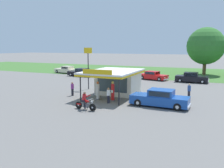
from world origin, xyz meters
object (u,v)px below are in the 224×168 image
Objects in this scene: parked_car_back_row_left at (66,70)px; gas_pump_offside at (113,92)px; parked_car_back_row_centre_right at (153,76)px; bystander_chatting_near_pumps at (72,89)px; featured_classic_sedan at (160,99)px; bystander_admiring_sedan at (189,91)px; gas_pump_nearside at (98,91)px; bystander_standing_back_lot at (108,95)px; parked_car_back_row_centre at (81,73)px; parked_car_back_row_far_right at (118,73)px; bystander_leaning_by_kiosk at (128,78)px; motorcycle_with_rider at (85,102)px; parked_car_second_row_spare at (192,78)px; roadside_pole_sign at (88,61)px.

gas_pump_offside is at bearing -45.21° from parked_car_back_row_left.
bystander_chatting_near_pumps reaches higher than parked_car_back_row_centre_right.
featured_classic_sedan is 3.40× the size of bystander_admiring_sedan.
gas_pump_nearside is 1.25× the size of bystander_standing_back_lot.
gas_pump_nearside reaches higher than parked_car_back_row_centre.
parked_car_back_row_far_right is (-5.10, 17.60, -0.18)m from gas_pump_nearside.
gas_pump_nearside reaches higher than featured_classic_sedan.
parked_car_back_row_centre_right is 3.35× the size of bystander_chatting_near_pumps.
gas_pump_offside is 1.30× the size of bystander_leaning_by_kiosk.
gas_pump_nearside is 0.94× the size of gas_pump_offside.
parked_car_back_row_far_right is at bearing 122.95° from featured_classic_sedan.
gas_pump_offside reaches higher than parked_car_back_row_left.
motorcycle_with_rider reaches higher than parked_car_second_row_spare.
parked_car_back_row_centre is 1.05× the size of parked_car_back_row_far_right.
bystander_chatting_near_pumps is (-5.09, -16.00, 0.15)m from parked_car_back_row_centre_right.
roadside_pole_sign reaches higher than bystander_standing_back_lot.
bystander_chatting_near_pumps reaches higher than parked_car_back_row_left.
parked_car_back_row_left is 18.71m from parked_car_back_row_centre_right.
parked_car_back_row_centre_right is 6.02m from bystander_leaning_by_kiosk.
bystander_admiring_sedan is at bearing -29.70° from parked_car_back_row_left.
roadside_pole_sign reaches higher than bystander_chatting_near_pumps.
bystander_leaning_by_kiosk is at bearing -25.53° from parked_car_back_row_left.
roadside_pole_sign is at bearing -135.15° from parked_car_second_row_spare.
bystander_leaning_by_kiosk is (-7.05, 11.12, 0.09)m from featured_classic_sedan.
parked_car_back_row_far_right reaches higher than parked_car_back_row_centre.
parked_car_back_row_far_right is (-5.94, 21.59, 0.03)m from motorcycle_with_rider.
featured_classic_sedan is at bearing -25.49° from roadside_pole_sign.
bystander_admiring_sedan is at bearing 17.20° from bystander_chatting_near_pumps.
gas_pump_offside reaches higher than parked_car_second_row_spare.
bystander_chatting_near_pumps is (-11.14, -15.57, 0.10)m from parked_car_second_row_spare.
featured_classic_sedan is at bearing -57.63° from bystander_leaning_by_kiosk.
parked_car_back_row_centre_right is at bearing 84.21° from gas_pump_nearside.
roadside_pole_sign is (-10.17, 4.85, 2.84)m from featured_classic_sedan.
parked_car_back_row_far_right is 17.18m from bystander_chatting_near_pumps.
featured_classic_sedan is 1.01× the size of parked_car_back_row_centre.
featured_classic_sedan is 1.03× the size of roadside_pole_sign.
roadside_pole_sign is (-3.12, -6.27, 2.75)m from bystander_leaning_by_kiosk.
parked_car_back_row_left is at bearing 132.10° from gas_pump_nearside.
parked_car_second_row_spare is 6.06m from parked_car_back_row_centre_right.
bystander_standing_back_lot is at bearing -79.13° from bystander_leaning_by_kiosk.
motorcycle_with_rider is at bearing -105.78° from bystander_standing_back_lot.
parked_car_second_row_spare is 18.14m from bystander_standing_back_lot.
bystander_admiring_sedan is (6.86, 4.21, -0.07)m from gas_pump_offside.
parked_car_back_row_centre_right is at bearing 119.13° from bystander_admiring_sedan.
gas_pump_nearside is at bearing -153.75° from bystander_admiring_sedan.
motorcycle_with_rider reaches higher than bystander_leaning_by_kiosk.
gas_pump_offside is at bearing 177.82° from featured_classic_sedan.
roadside_pole_sign is at bearing 128.74° from gas_pump_nearside.
parked_car_back_row_far_right is 3.22× the size of bystander_admiring_sedan.
featured_classic_sedan is 30.02m from parked_car_back_row_left.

